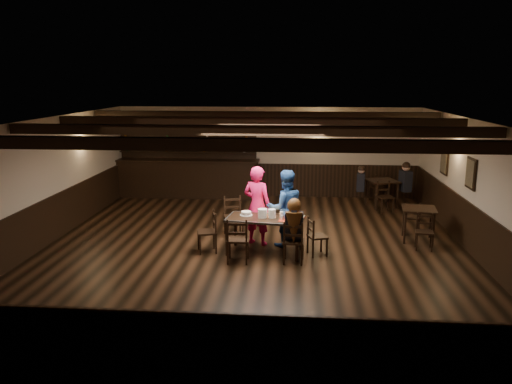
# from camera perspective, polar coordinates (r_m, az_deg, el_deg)

# --- Properties ---
(ground) EXTENTS (10.00, 10.00, 0.00)m
(ground) POSITION_cam_1_polar(r_m,az_deg,el_deg) (10.58, -0.27, -6.55)
(ground) COLOR black
(ground) RESTS_ON ground
(room_shell) EXTENTS (9.02, 10.02, 2.71)m
(room_shell) POSITION_cam_1_polar(r_m,az_deg,el_deg) (10.18, -0.21, 2.84)
(room_shell) COLOR beige
(room_shell) RESTS_ON ground
(dining_table) EXTENTS (1.64, 0.98, 0.75)m
(dining_table) POSITION_cam_1_polar(r_m,az_deg,el_deg) (10.17, 1.04, -3.39)
(dining_table) COLOR black
(dining_table) RESTS_ON ground
(chair_near_left) EXTENTS (0.43, 0.41, 0.90)m
(chair_near_left) POSITION_cam_1_polar(r_m,az_deg,el_deg) (9.65, -2.13, -5.18)
(chair_near_left) COLOR black
(chair_near_left) RESTS_ON ground
(chair_near_right) EXTENTS (0.43, 0.41, 0.86)m
(chair_near_right) POSITION_cam_1_polar(r_m,az_deg,el_deg) (9.64, 4.29, -5.38)
(chair_near_right) COLOR black
(chair_near_right) RESTS_ON ground
(chair_end_left) EXTENTS (0.48, 0.49, 0.86)m
(chair_end_left) POSITION_cam_1_polar(r_m,az_deg,el_deg) (10.33, -5.23, -4.16)
(chair_end_left) COLOR black
(chair_end_left) RESTS_ON ground
(chair_end_right) EXTENTS (0.45, 0.46, 0.78)m
(chair_end_right) POSITION_cam_1_polar(r_m,az_deg,el_deg) (10.16, 6.68, -4.74)
(chair_end_right) COLOR black
(chair_end_right) RESTS_ON ground
(chair_far_pushed) EXTENTS (0.51, 0.50, 0.90)m
(chair_far_pushed) POSITION_cam_1_polar(r_m,az_deg,el_deg) (11.40, -2.65, -2.37)
(chair_far_pushed) COLOR black
(chair_far_pushed) RESTS_ON ground
(woman_pink) EXTENTS (0.74, 0.62, 1.72)m
(woman_pink) POSITION_cam_1_polar(r_m,az_deg,el_deg) (10.68, 0.14, -1.56)
(woman_pink) COLOR #E81A6C
(woman_pink) RESTS_ON ground
(man_blue) EXTENTS (0.95, 0.83, 1.65)m
(man_blue) POSITION_cam_1_polar(r_m,az_deg,el_deg) (10.60, 3.36, -1.87)
(man_blue) COLOR navy
(man_blue) RESTS_ON ground
(seated_person) EXTENTS (0.35, 0.53, 0.86)m
(seated_person) POSITION_cam_1_polar(r_m,az_deg,el_deg) (9.60, 4.36, -3.31)
(seated_person) COLOR black
(seated_person) RESTS_ON ground
(cake) EXTENTS (0.26, 0.26, 0.08)m
(cake) POSITION_cam_1_polar(r_m,az_deg,el_deg) (10.31, -1.13, -2.47)
(cake) COLOR white
(cake) RESTS_ON dining_table
(plate_stack_a) EXTENTS (0.19, 0.19, 0.18)m
(plate_stack_a) POSITION_cam_1_polar(r_m,az_deg,el_deg) (10.13, 0.76, -2.43)
(plate_stack_a) COLOR white
(plate_stack_a) RESTS_ON dining_table
(plate_stack_b) EXTENTS (0.15, 0.15, 0.18)m
(plate_stack_b) POSITION_cam_1_polar(r_m,az_deg,el_deg) (10.12, 1.84, -2.47)
(plate_stack_b) COLOR white
(plate_stack_b) RESTS_ON dining_table
(tea_light) EXTENTS (0.06, 0.06, 0.06)m
(tea_light) POSITION_cam_1_polar(r_m,az_deg,el_deg) (10.24, 1.58, -2.66)
(tea_light) COLOR #A5A8AD
(tea_light) RESTS_ON dining_table
(salt_shaker) EXTENTS (0.03, 0.03, 0.08)m
(salt_shaker) POSITION_cam_1_polar(r_m,az_deg,el_deg) (10.02, 2.96, -2.93)
(salt_shaker) COLOR silver
(salt_shaker) RESTS_ON dining_table
(pepper_shaker) EXTENTS (0.04, 0.04, 0.10)m
(pepper_shaker) POSITION_cam_1_polar(r_m,az_deg,el_deg) (9.98, 3.17, -2.94)
(pepper_shaker) COLOR #A5A8AD
(pepper_shaker) RESTS_ON dining_table
(drink_glass) EXTENTS (0.07, 0.07, 0.12)m
(drink_glass) POSITION_cam_1_polar(r_m,az_deg,el_deg) (10.19, 2.94, -2.56)
(drink_glass) COLOR silver
(drink_glass) RESTS_ON dining_table
(menu_red) EXTENTS (0.32, 0.25, 0.00)m
(menu_red) POSITION_cam_1_polar(r_m,az_deg,el_deg) (9.95, 3.48, -3.27)
(menu_red) COLOR maroon
(menu_red) RESTS_ON dining_table
(menu_blue) EXTENTS (0.32, 0.23, 0.00)m
(menu_blue) POSITION_cam_1_polar(r_m,az_deg,el_deg) (10.20, 4.16, -2.88)
(menu_blue) COLOR #0F184C
(menu_blue) RESTS_ON dining_table
(bar_counter) EXTENTS (4.47, 0.70, 2.20)m
(bar_counter) POSITION_cam_1_polar(r_m,az_deg,el_deg) (15.29, -8.03, 2.18)
(bar_counter) COLOR black
(bar_counter) RESTS_ON ground
(back_table_a) EXTENTS (0.81, 0.81, 0.75)m
(back_table_a) POSITION_cam_1_polar(r_m,az_deg,el_deg) (11.51, 18.12, -2.27)
(back_table_a) COLOR black
(back_table_a) RESTS_ON ground
(back_table_b) EXTENTS (0.96, 0.96, 0.75)m
(back_table_b) POSITION_cam_1_polar(r_m,az_deg,el_deg) (14.39, 14.20, 0.92)
(back_table_b) COLOR black
(back_table_b) RESTS_ON ground
(bg_patron_left) EXTENTS (0.27, 0.37, 0.71)m
(bg_patron_left) POSITION_cam_1_polar(r_m,az_deg,el_deg) (14.12, 11.92, 1.54)
(bg_patron_left) COLOR black
(bg_patron_left) RESTS_ON ground
(bg_patron_right) EXTENTS (0.32, 0.44, 0.82)m
(bg_patron_right) POSITION_cam_1_polar(r_m,az_deg,el_deg) (14.36, 16.73, 1.69)
(bg_patron_right) COLOR black
(bg_patron_right) RESTS_ON ground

